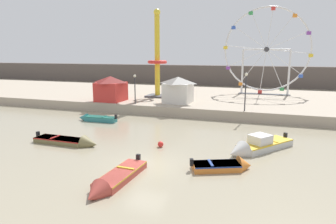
{
  "coord_description": "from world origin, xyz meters",
  "views": [
    {
      "loc": [
        7.14,
        -16.64,
        7.03
      ],
      "look_at": [
        -1.58,
        8.94,
        1.72
      ],
      "focal_mm": 31.95,
      "sensor_mm": 36.0,
      "label": 1
    }
  ],
  "objects": [
    {
      "name": "motorboat_olive_wood",
      "position": [
        -7.28,
        2.26,
        0.23
      ],
      "size": [
        5.67,
        1.41,
        1.27
      ],
      "rotation": [
        0.0,
        0.0,
        6.27
      ],
      "color": "olive",
      "rests_on": "ground_plane"
    },
    {
      "name": "motorboat_pale_grey",
      "position": [
        6.44,
        5.17,
        0.36
      ],
      "size": [
        4.85,
        5.76,
        1.64
      ],
      "rotation": [
        0.0,
        0.0,
        4.07
      ],
      "color": "silver",
      "rests_on": "ground_plane"
    },
    {
      "name": "quay_promenade",
      "position": [
        0.0,
        25.44,
        0.55
      ],
      "size": [
        110.0,
        21.84,
        1.11
      ],
      "primitive_type": "cube",
      "color": "tan",
      "rests_on": "ground_plane"
    },
    {
      "name": "motorboat_teal_painted",
      "position": [
        -10.04,
        10.03,
        0.29
      ],
      "size": [
        4.48,
        1.13,
        1.08
      ],
      "rotation": [
        0.0,
        0.0,
        3.17
      ],
      "color": "teal",
      "rests_on": "ground_plane"
    },
    {
      "name": "motorboat_faded_red",
      "position": [
        -0.6,
        -3.33,
        0.23
      ],
      "size": [
        1.48,
        5.43,
        1.23
      ],
      "rotation": [
        0.0,
        0.0,
        4.67
      ],
      "color": "#B24238",
      "rests_on": "ground_plane"
    },
    {
      "name": "carnival_booth_red_striped",
      "position": [
        -11.83,
        16.57,
        2.74
      ],
      "size": [
        3.6,
        3.64,
        3.13
      ],
      "rotation": [
        0.0,
        0.0,
        -0.03
      ],
      "color": "red",
      "rests_on": "quay_promenade"
    },
    {
      "name": "ferris_wheel_white_frame",
      "position": [
        6.41,
        29.39,
        7.39
      ],
      "size": [
        12.29,
        1.2,
        12.51
      ],
      "color": "silver",
      "rests_on": "quay_promenade"
    },
    {
      "name": "promenade_lamp_far",
      "position": [
        -7.95,
        15.47,
        3.42
      ],
      "size": [
        0.32,
        0.32,
        3.48
      ],
      "color": "#2D2D33",
      "rests_on": "quay_promenade"
    },
    {
      "name": "carnival_booth_white_ticket",
      "position": [
        -3.37,
        17.97,
        2.75
      ],
      "size": [
        3.53,
        3.53,
        3.16
      ],
      "rotation": [
        0.0,
        0.0,
        -0.03
      ],
      "color": "silver",
      "rests_on": "quay_promenade"
    },
    {
      "name": "mooring_buoy_orange",
      "position": [
        -0.47,
        3.9,
        0.22
      ],
      "size": [
        0.44,
        0.44,
        0.44
      ],
      "primitive_type": "sphere",
      "color": "red",
      "rests_on": "ground_plane"
    },
    {
      "name": "ground_plane",
      "position": [
        0.0,
        0.0,
        0.0
      ],
      "size": [
        240.0,
        240.0,
        0.0
      ],
      "primitive_type": "plane",
      "color": "gray"
    },
    {
      "name": "promenade_lamp_near",
      "position": [
        4.81,
        15.08,
        3.7
      ],
      "size": [
        0.32,
        0.32,
        3.98
      ],
      "color": "#2D2D33",
      "rests_on": "quay_promenade"
    },
    {
      "name": "drop_tower_yellow_tower",
      "position": [
        -7.56,
        21.93,
        5.87
      ],
      "size": [
        2.8,
        2.8,
        11.73
      ],
      "color": "gold",
      "rests_on": "quay_promenade"
    },
    {
      "name": "distant_town_skyline",
      "position": [
        0.0,
        50.54,
        2.2
      ],
      "size": [
        140.0,
        3.0,
        4.4
      ],
      "primitive_type": "cube",
      "color": "#564C47",
      "rests_on": "ground_plane"
    },
    {
      "name": "motorboat_orange_hull",
      "position": [
        4.98,
        1.01,
        0.23
      ],
      "size": [
        3.84,
        2.64,
        1.24
      ],
      "rotation": [
        0.0,
        0.0,
        0.41
      ],
      "color": "orange",
      "rests_on": "ground_plane"
    }
  ]
}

